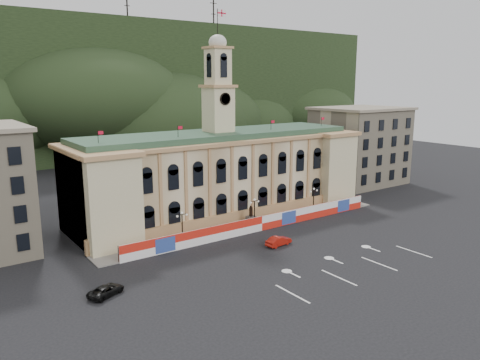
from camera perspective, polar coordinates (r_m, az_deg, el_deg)
ground at (r=68.92m, az=10.51°, el=-9.21°), size 260.00×260.00×0.00m
lane_markings at (r=65.84m, az=13.69°, el=-10.38°), size 26.00×10.00×0.02m
hill_ridge at (r=172.62m, az=-20.23°, el=9.48°), size 230.00×80.00×64.00m
city_hall at (r=87.30m, az=-2.45°, el=0.83°), size 56.20×17.60×37.10m
side_building_right at (r=118.11m, az=14.36°, el=4.10°), size 21.00×17.00×18.60m
hoarding_fence at (r=79.05m, az=2.66°, el=-5.29°), size 50.00×0.44×2.50m
pavement at (r=81.39m, az=1.44°, el=-5.63°), size 56.00×5.50×0.16m
statue at (r=81.25m, az=1.34°, el=-4.85°), size 1.40×1.40×3.72m
lamp_left at (r=72.63m, az=-7.06°, el=-5.43°), size 1.96×0.44×5.15m
lamp_center at (r=79.96m, az=1.78°, el=-3.72°), size 1.96×0.44×5.15m
lamp_right at (r=88.92m, az=8.96°, el=-2.26°), size 1.96×0.44×5.15m
red_sedan at (r=72.30m, az=4.72°, el=-7.41°), size 2.60×4.81×1.46m
black_suv at (r=58.38m, az=-16.01°, el=-12.81°), size 5.44×6.12×1.27m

